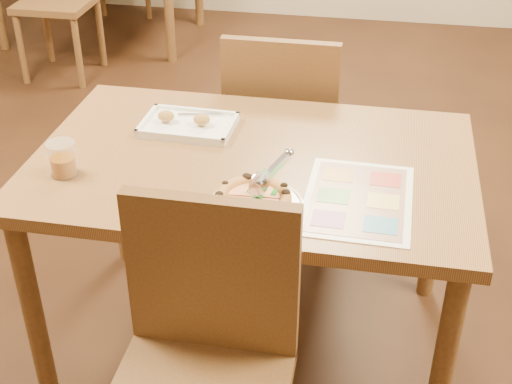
% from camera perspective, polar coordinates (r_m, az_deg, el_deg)
% --- Properties ---
extents(dining_table, '(1.30, 0.85, 0.72)m').
position_cam_1_polar(dining_table, '(2.15, -0.26, 0.73)').
color(dining_table, olive).
rests_on(dining_table, ground).
extents(chair_near, '(0.42, 0.42, 0.47)m').
position_cam_1_polar(chair_near, '(1.73, -4.13, -11.55)').
color(chair_near, brown).
rests_on(chair_near, ground).
extents(chair_far, '(0.42, 0.42, 0.47)m').
position_cam_1_polar(chair_far, '(2.70, 2.17, 6.04)').
color(chair_far, brown).
rests_on(chair_far, ground).
extents(plate, '(0.32, 0.32, 0.01)m').
position_cam_1_polar(plate, '(1.88, -0.00, -1.12)').
color(plate, white).
rests_on(plate, dining_table).
extents(pizza, '(0.20, 0.20, 0.03)m').
position_cam_1_polar(pizza, '(1.88, -0.21, -0.48)').
color(pizza, '#DF9B4C').
rests_on(pizza, plate).
extents(pizza_cutter, '(0.09, 0.14, 0.09)m').
position_cam_1_polar(pizza_cutter, '(1.87, 1.09, 1.48)').
color(pizza_cutter, silver).
rests_on(pizza_cutter, pizza).
extents(appetizer_tray, '(0.29, 0.21, 0.06)m').
position_cam_1_polar(appetizer_tray, '(2.28, -5.49, 5.34)').
color(appetizer_tray, white).
rests_on(appetizer_tray, dining_table).
extents(glass_tumbler, '(0.08, 0.08, 0.10)m').
position_cam_1_polar(glass_tumbler, '(2.08, -15.20, 2.43)').
color(glass_tumbler, '#84450A').
rests_on(glass_tumbler, dining_table).
extents(menu, '(0.29, 0.41, 0.00)m').
position_cam_1_polar(menu, '(1.93, 8.17, -0.56)').
color(menu, white).
rests_on(menu, dining_table).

